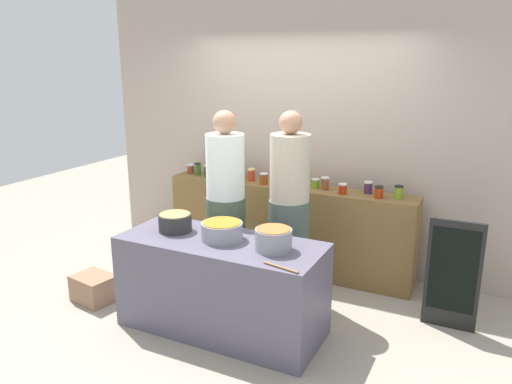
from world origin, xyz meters
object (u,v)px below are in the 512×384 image
object	(u,v)px
preserve_jar_2	(208,171)
bread_crate	(94,288)
cooking_pot_center	(222,231)
preserve_jar_12	(368,187)
cooking_pot_right	(273,239)
preserve_jar_8	(296,183)
wooden_spoon	(281,267)
preserve_jar_3	(218,172)
preserve_jar_1	(198,169)
preserve_jar_11	(343,189)
preserve_jar_14	(399,192)
preserve_jar_13	(379,192)
cook_in_cap	(289,218)
cooking_pot_left	(175,222)
cook_with_tongs	(226,214)
preserve_jar_6	(251,175)
preserve_jar_10	(325,183)
preserve_jar_0	(191,169)
preserve_jar_5	(240,172)
preserve_jar_4	(224,173)
preserve_jar_7	(264,179)
preserve_jar_9	(315,183)
chalkboard_sign	(453,275)

from	to	relation	value
preserve_jar_2	bread_crate	bearing A→B (deg)	-104.42
cooking_pot_center	bread_crate	bearing A→B (deg)	-174.34
preserve_jar_12	cooking_pot_right	world-z (taller)	preserve_jar_12
preserve_jar_8	cooking_pot_center	distance (m)	1.33
wooden_spoon	preserve_jar_8	bearing A→B (deg)	108.75
preserve_jar_3	cooking_pot_center	distance (m)	1.64
preserve_jar_1	preserve_jar_11	bearing A→B (deg)	-1.90
preserve_jar_3	bread_crate	distance (m)	1.82
preserve_jar_8	preserve_jar_14	bearing A→B (deg)	3.18
preserve_jar_13	cook_in_cap	xyz separation A→B (m)	(-0.67, -0.60, -0.18)
preserve_jar_2	preserve_jar_8	distance (m)	1.07
preserve_jar_13	cooking_pot_center	size ratio (longest dim) A/B	0.35
preserve_jar_1	preserve_jar_8	bearing A→B (deg)	-2.06
cooking_pot_left	cook_with_tongs	distance (m)	0.60
preserve_jar_12	cook_in_cap	distance (m)	0.92
preserve_jar_6	preserve_jar_10	distance (m)	0.84
preserve_jar_6	preserve_jar_11	size ratio (longest dim) A/B	1.28
preserve_jar_0	preserve_jar_10	size ratio (longest dim) A/B	0.81
preserve_jar_6	cooking_pot_right	xyz separation A→B (m)	(0.91, -1.41, -0.12)
preserve_jar_0	wooden_spoon	distance (m)	2.58
wooden_spoon	bread_crate	bearing A→B (deg)	174.63
preserve_jar_5	bread_crate	world-z (taller)	preserve_jar_5
preserve_jar_4	preserve_jar_7	size ratio (longest dim) A/B	1.18
preserve_jar_8	preserve_jar_4	bearing A→B (deg)	179.24
preserve_jar_3	preserve_jar_4	bearing A→B (deg)	-28.97
preserve_jar_3	cook_with_tongs	xyz separation A→B (m)	(0.56, -0.81, -0.18)
preserve_jar_1	cooking_pot_left	world-z (taller)	preserve_jar_1
preserve_jar_8	preserve_jar_10	world-z (taller)	preserve_jar_10
preserve_jar_10	cook_with_tongs	size ratio (longest dim) A/B	0.07
preserve_jar_3	preserve_jar_9	bearing A→B (deg)	0.83
preserve_jar_4	cooking_pot_left	xyz separation A→B (m)	(0.28, -1.33, -0.14)
preserve_jar_3	preserve_jar_12	xyz separation A→B (m)	(1.69, 0.05, 0.01)
preserve_jar_0	preserve_jar_5	bearing A→B (deg)	1.97
preserve_jar_11	cook_in_cap	distance (m)	0.70
preserve_jar_7	cook_in_cap	bearing A→B (deg)	-47.61
preserve_jar_5	preserve_jar_14	size ratio (longest dim) A/B	1.06
preserve_jar_5	cooking_pot_right	distance (m)	1.81
preserve_jar_0	cooking_pot_right	bearing A→B (deg)	-39.98
wooden_spoon	chalkboard_sign	size ratio (longest dim) A/B	0.30
preserve_jar_10	preserve_jar_7	bearing A→B (deg)	-172.41
preserve_jar_4	preserve_jar_11	world-z (taller)	preserve_jar_4
preserve_jar_0	preserve_jar_12	bearing A→B (deg)	0.75
preserve_jar_2	preserve_jar_5	world-z (taller)	preserve_jar_5
preserve_jar_3	preserve_jar_13	size ratio (longest dim) A/B	0.87
preserve_jar_10	preserve_jar_11	size ratio (longest dim) A/B	1.24
preserve_jar_4	preserve_jar_3	bearing A→B (deg)	151.03
preserve_jar_5	cook_with_tongs	xyz separation A→B (m)	(0.30, -0.85, -0.20)
preserve_jar_11	cooking_pot_right	size ratio (longest dim) A/B	0.36
bread_crate	chalkboard_sign	bearing A→B (deg)	17.83
cooking_pot_center	cooking_pot_right	xyz separation A→B (m)	(0.47, -0.02, 0.01)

